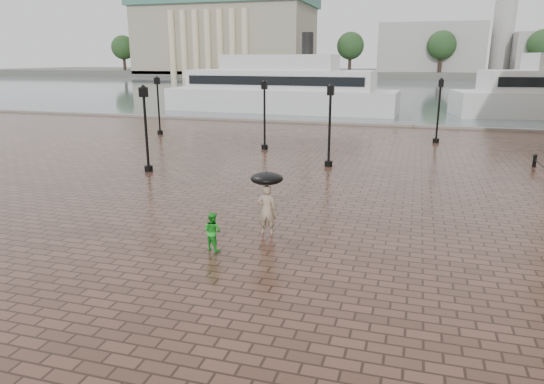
{
  "coord_description": "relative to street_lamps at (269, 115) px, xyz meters",
  "views": [
    {
      "loc": [
        7.54,
        -12.37,
        5.81
      ],
      "look_at": [
        2.98,
        2.96,
        1.4
      ],
      "focal_mm": 32.0,
      "sensor_mm": 36.0,
      "label": 1
    }
  ],
  "objects": [
    {
      "name": "far_shore",
      "position": [
        1.6,
        142.4,
        -1.33
      ],
      "size": [
        300.0,
        60.0,
        2.0
      ],
      "primitive_type": "cube",
      "color": "#4C4C47",
      "rests_on": "ground"
    },
    {
      "name": "quay_edge",
      "position": [
        1.6,
        14.4,
        -2.33
      ],
      "size": [
        80.0,
        0.6,
        0.3
      ],
      "primitive_type": "cube",
      "color": "slate",
      "rests_on": "ground"
    },
    {
      "name": "street_lamps",
      "position": [
        0.0,
        0.0,
        0.0
      ],
      "size": [
        21.44,
        14.44,
        4.4
      ],
      "color": "black",
      "rests_on": "ground"
    },
    {
      "name": "ground",
      "position": [
        1.6,
        -17.6,
        -2.33
      ],
      "size": [
        300.0,
        300.0,
        0.0
      ],
      "primitive_type": "plane",
      "color": "#3D251B",
      "rests_on": "ground"
    },
    {
      "name": "child_pedestrian",
      "position": [
        3.32,
        -16.89,
        -1.71
      ],
      "size": [
        0.71,
        0.63,
        1.24
      ],
      "primitive_type": "imported",
      "rotation": [
        0.0,
        0.0,
        2.85
      ],
      "color": "green",
      "rests_on": "ground"
    },
    {
      "name": "museum",
      "position": [
        -53.4,
        127.01,
        11.58
      ],
      "size": [
        57.0,
        32.5,
        26.0
      ],
      "color": "gray",
      "rests_on": "ground"
    },
    {
      "name": "harbour_water",
      "position": [
        1.6,
        74.4,
        -2.33
      ],
      "size": [
        240.0,
        240.0,
        0.0
      ],
      "primitive_type": "plane",
      "color": "#444C52",
      "rests_on": "ground"
    },
    {
      "name": "umbrella",
      "position": [
        4.51,
        -15.0,
        -0.37
      ],
      "size": [
        1.1,
        1.1,
        1.15
      ],
      "color": "black",
      "rests_on": "ground"
    },
    {
      "name": "ferry_near",
      "position": [
        -5.82,
        23.47,
        0.24
      ],
      "size": [
        26.26,
        7.39,
        8.53
      ],
      "rotation": [
        0.0,
        0.0,
        -0.04
      ],
      "color": "silver",
      "rests_on": "ground"
    },
    {
      "name": "adult_pedestrian",
      "position": [
        4.51,
        -15.0,
        -1.46
      ],
      "size": [
        0.69,
        0.51,
        1.73
      ],
      "primitive_type": "imported",
      "rotation": [
        0.0,
        0.0,
        3.31
      ],
      "color": "tan",
      "rests_on": "ground"
    },
    {
      "name": "far_trees",
      "position": [
        1.6,
        120.4,
        7.09
      ],
      "size": [
        188.0,
        8.0,
        13.5
      ],
      "color": "#2D2119",
      "rests_on": "ground"
    }
  ]
}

